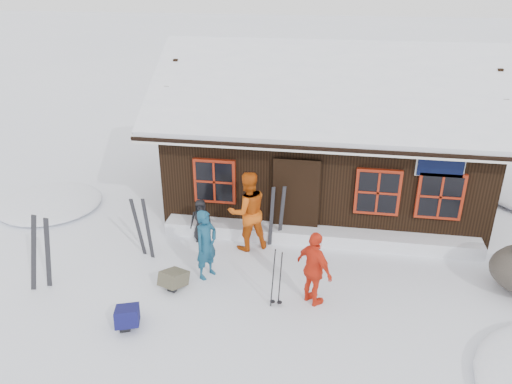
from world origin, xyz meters
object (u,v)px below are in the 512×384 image
ski_pair_left (41,254)px  backpack_blue (128,319)px  skier_orange_left (248,211)px  skier_teal (206,244)px  skier_orange_right (314,269)px  ski_poles (276,279)px  backpack_olive (174,281)px  skier_crouched (201,220)px

ski_pair_left → backpack_blue: bearing=-31.5°
skier_orange_left → ski_pair_left: bearing=2.2°
skier_teal → skier_orange_right: 2.38m
skier_orange_left → ski_poles: size_ratio=1.48×
ski_poles → backpack_blue: (-2.66, -1.07, -0.46)m
ski_poles → backpack_blue: size_ratio=2.30×
backpack_blue → backpack_olive: (0.47, 1.32, -0.00)m
skier_crouched → backpack_olive: size_ratio=1.96×
skier_teal → skier_orange_right: skier_orange_right is taller
ski_pair_left → backpack_blue: ski_pair_left is taller
ski_pair_left → backpack_olive: size_ratio=3.16×
skier_orange_right → ski_pair_left: ski_pair_left is taller
skier_crouched → skier_teal: bearing=-78.4°
skier_crouched → backpack_blue: bearing=-107.0°
skier_orange_left → backpack_blue: 3.70m
ski_poles → backpack_blue: bearing=-158.2°
skier_orange_left → skier_orange_right: 2.53m
skier_orange_left → ski_poles: bearing=85.7°
skier_orange_left → skier_orange_right: skier_orange_left is taller
ski_poles → backpack_blue: ski_poles is taller
skier_crouched → backpack_olive: skier_crouched is taller
skier_orange_right → skier_crouched: skier_orange_right is taller
skier_crouched → backpack_blue: 3.40m
skier_orange_right → skier_crouched: bearing=8.3°
skier_orange_left → skier_crouched: size_ratio=1.80×
skier_crouched → ski_pair_left: size_ratio=0.62×
backpack_blue → backpack_olive: size_ratio=1.03×
backpack_blue → backpack_olive: backpack_blue is taller
ski_pair_left → ski_poles: bearing=-7.1°
skier_orange_left → skier_crouched: (-1.18, 0.16, -0.43)m
skier_teal → ski_poles: 1.79m
skier_crouched → ski_poles: (2.13, -2.27, 0.08)m
skier_orange_left → backpack_olive: skier_orange_left is taller
skier_orange_right → ski_pair_left: (-5.53, -0.40, 0.03)m
skier_teal → skier_orange_left: (0.65, 1.32, 0.18)m
backpack_blue → ski_poles: bearing=2.0°
skier_teal → ski_pair_left: ski_pair_left is taller
ski_pair_left → skier_crouched: bearing=33.1°
skier_teal → ski_pair_left: (-3.21, -0.98, 0.04)m
skier_teal → ski_pair_left: size_ratio=0.90×
skier_orange_left → skier_crouched: 1.27m
backpack_olive → skier_orange_left: bearing=76.0°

